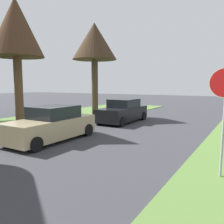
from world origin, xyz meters
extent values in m
cylinder|color=#9EA0A5|center=(4.72, 10.36, 1.16)|extent=(0.07, 0.37, 2.24)
cylinder|color=brown|center=(-5.78, 11.80, 2.06)|extent=(0.46, 0.46, 4.01)
cone|color=#462D1D|center=(-5.78, 11.80, 5.64)|extent=(2.92, 2.92, 3.16)
cylinder|color=brown|center=(-6.35, 12.05, 4.60)|extent=(0.74, 1.35, 1.24)
cylinder|color=brown|center=(-6.32, 12.02, 4.68)|extent=(0.69, 1.29, 1.38)
cylinder|color=#4D3A2A|center=(-5.35, 18.48, 2.27)|extent=(0.50, 0.50, 4.45)
cone|color=#3D2B1D|center=(-5.35, 18.48, 5.90)|extent=(3.44, 3.44, 2.80)
cylinder|color=#4D3A2A|center=(-5.00, 18.97, 5.09)|extent=(1.25, 0.97, 1.34)
cylinder|color=#4D3A2A|center=(-5.25, 18.12, 5.00)|extent=(0.95, 0.46, 1.14)
cylinder|color=#4D3A2A|center=(-5.61, 18.02, 5.00)|extent=(1.16, 0.79, 1.17)
cube|color=tan|center=(-2.47, 10.93, 0.59)|extent=(1.85, 4.41, 0.85)
cube|color=black|center=(-2.47, 11.15, 1.29)|extent=(1.61, 2.03, 0.56)
cylinder|color=black|center=(-1.59, 9.29, 0.30)|extent=(0.20, 0.60, 0.60)
cylinder|color=black|center=(-3.33, 9.28, 0.30)|extent=(0.20, 0.60, 0.60)
cylinder|color=black|center=(-1.61, 12.59, 0.30)|extent=(0.20, 0.60, 0.60)
cylinder|color=black|center=(-3.35, 12.58, 0.30)|extent=(0.20, 0.60, 0.60)
cube|color=black|center=(-2.23, 17.32, 0.59)|extent=(1.85, 4.41, 0.85)
cube|color=black|center=(-2.24, 17.54, 1.29)|extent=(1.61, 2.03, 0.56)
cylinder|color=black|center=(-1.35, 15.68, 0.30)|extent=(0.20, 0.60, 0.60)
cylinder|color=black|center=(-3.09, 15.67, 0.30)|extent=(0.20, 0.60, 0.60)
cylinder|color=black|center=(-1.37, 18.98, 0.30)|extent=(0.20, 0.60, 0.60)
cylinder|color=black|center=(-3.11, 18.97, 0.30)|extent=(0.20, 0.60, 0.60)
camera|label=1|loc=(5.35, 3.43, 2.54)|focal=37.23mm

